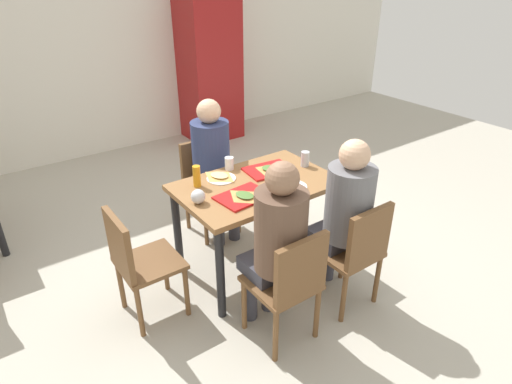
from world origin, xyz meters
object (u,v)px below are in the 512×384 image
chair_near_left (290,281)px  tray_red_far (269,170)px  chair_near_right (356,249)px  main_table (256,196)px  chair_left_end (137,259)px  person_in_brown_jacket (344,209)px  paper_plate_center (221,178)px  pizza_slice_b (270,169)px  foil_bundle (198,196)px  person_in_red (277,237)px  plastic_cup_a (229,163)px  soda_can (305,159)px  tray_red_near (243,196)px  pizza_slice_c (219,176)px  person_far_side (213,160)px  condiment_bottle (197,176)px  plastic_cup_b (287,192)px  chair_far_side (207,180)px  drink_fridge (210,68)px  pizza_slice_a (245,196)px  paper_plate_near_edge (292,186)px

chair_near_left → tray_red_far: bearing=60.5°
chair_near_right → tray_red_far: chair_near_right is taller
main_table → chair_left_end: (-0.97, 0.00, -0.17)m
person_in_brown_jacket → paper_plate_center: size_ratio=5.66×
pizza_slice_b → chair_near_right: bearing=-84.1°
pizza_slice_b → foil_bundle: bearing=-170.5°
person_in_red → plastic_cup_a: bearing=74.4°
chair_left_end → tray_red_far: chair_left_end is taller
plastic_cup_a → foil_bundle: 0.58m
chair_near_left → paper_plate_center: (0.12, 0.97, 0.28)m
chair_near_right → soda_can: soda_can is taller
person_in_brown_jacket → foil_bundle: bearing=142.5°
tray_red_near → pizza_slice_c: bearing=85.7°
chair_left_end → pizza_slice_c: (0.79, 0.23, 0.30)m
pizza_slice_b → person_far_side: bearing=111.1°
chair_near_right → person_in_brown_jacket: 0.28m
paper_plate_center → main_table: bearing=-49.9°
person_far_side → pizza_slice_b: bearing=-68.9°
person_in_red → person_far_side: (0.29, 1.24, 0.00)m
person_in_brown_jacket → condiment_bottle: bearing=129.0°
pizza_slice_c → person_far_side: bearing=65.6°
chair_near_left → plastic_cup_b: (0.32, 0.44, 0.33)m
paper_plate_center → chair_left_end: bearing=-165.3°
chair_near_left → plastic_cup_b: size_ratio=8.36×
pizza_slice_c → plastic_cup_b: size_ratio=2.46×
chair_near_left → chair_far_side: bearing=79.2°
soda_can → drink_fridge: (0.78, 2.83, 0.12)m
pizza_slice_b → condiment_bottle: bearing=169.3°
plastic_cup_b → drink_fridge: (1.25, 3.17, 0.13)m
chair_far_side → drink_fridge: bearing=58.5°
main_table → foil_bundle: size_ratio=11.64×
chair_near_right → pizza_slice_a: (-0.50, 0.61, 0.30)m
paper_plate_center → pizza_slice_a: pizza_slice_a is taller
tray_red_far → foil_bundle: (-0.70, -0.13, 0.04)m
person_far_side → paper_plate_center: size_ratio=5.66×
soda_can → paper_plate_center: bearing=164.3°
chair_near_right → foil_bundle: bearing=136.6°
chair_far_side → tray_red_far: bearing=-72.5°
chair_left_end → pizza_slice_b: (1.17, 0.10, 0.30)m
paper_plate_near_edge → soda_can: size_ratio=1.80×
tray_red_near → pizza_slice_c: 0.36m
main_table → pizza_slice_b: bearing=25.9°
chair_left_end → soda_can: bearing=0.7°
person_in_red → condiment_bottle: (-0.09, 0.83, 0.11)m
plastic_cup_a → drink_fridge: (1.31, 2.53, 0.13)m
plastic_cup_b → soda_can: size_ratio=0.82×
chair_far_side → chair_near_right: bearing=-79.2°
chair_near_left → plastic_cup_b: 0.64m
chair_near_left → person_in_red: bearing=90.0°
chair_near_right → pizza_slice_c: size_ratio=3.39×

